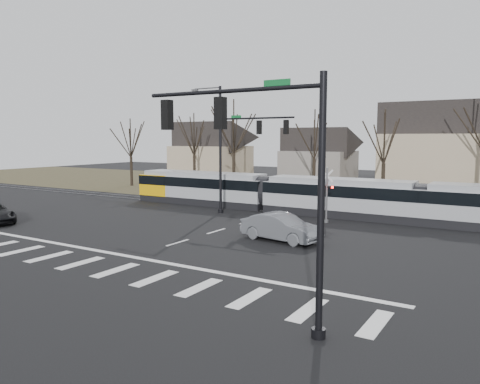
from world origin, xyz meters
The scene contains 15 objects.
ground centered at (0.00, 0.00, 0.00)m, with size 140.00×140.00×0.00m, color black.
grass_verge centered at (0.00, 32.00, 0.01)m, with size 140.00×28.00×0.01m, color #38331E.
crosswalk centered at (0.00, -4.00, 0.01)m, with size 27.00×2.60×0.01m.
stop_line centered at (0.00, -1.80, 0.01)m, with size 28.00×0.35×0.01m, color silver.
lane_dashes centered at (0.00, 16.00, 0.01)m, with size 0.18×30.00×0.01m.
rail_pair centered at (0.00, 15.80, 0.03)m, with size 90.00×1.52×0.06m.
tram centered at (4.68, 16.00, 1.61)m, with size 39.06×2.90×2.96m.
sedan centered at (4.91, 5.64, 0.82)m, with size 5.18×2.48×1.64m, color slate.
signal_pole_near_right centered at (10.11, -6.00, 5.17)m, with size 6.72×0.44×8.00m.
signal_pole_far centered at (-2.41, 12.50, 5.70)m, with size 9.28×0.44×10.20m.
rail_crossing_signal centered at (5.00, 12.79, 1.89)m, with size 1.08×0.36×4.00m.
tree_row centered at (2.00, 26.00, 5.00)m, with size 59.20×7.20×10.00m.
house_a centered at (-20.00, 34.00, 4.46)m, with size 9.72×8.64×8.60m.
house_b centered at (-5.00, 36.00, 3.97)m, with size 8.64×7.56×7.65m.
house_c centered at (9.00, 33.00, 5.23)m, with size 10.80×8.64×10.10m.
Camera 1 is at (17.11, -18.95, 6.08)m, focal length 35.00 mm.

